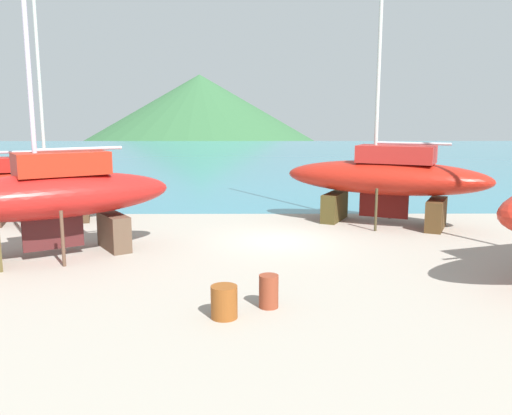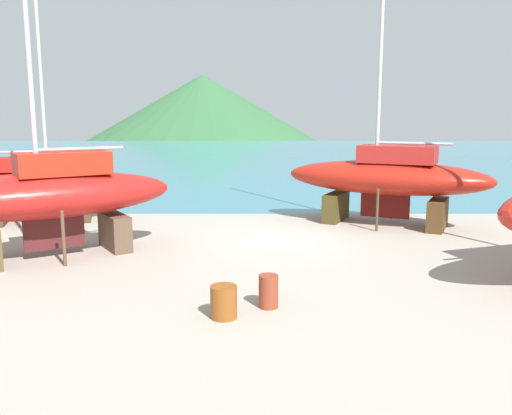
{
  "view_description": "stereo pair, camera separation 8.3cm",
  "coord_description": "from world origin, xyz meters",
  "px_view_note": "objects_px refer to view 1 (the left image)",
  "views": [
    {
      "loc": [
        -1.04,
        -20.9,
        5.03
      ],
      "look_at": [
        -0.93,
        -0.15,
        1.41
      ],
      "focal_mm": 36.72,
      "sensor_mm": 36.0,
      "label": 1
    },
    {
      "loc": [
        -0.96,
        -20.9,
        5.03
      ],
      "look_at": [
        -0.93,
        -0.15,
        1.41
      ],
      "focal_mm": 36.72,
      "sensor_mm": 36.0,
      "label": 2
    }
  ],
  "objects_px": {
    "sailboat_large_starboard": "(37,183)",
    "sailboat_small_center": "(52,196)",
    "sailboat_far_slipway": "(386,177)",
    "barrel_ochre": "(269,291)",
    "barrel_by_slipway": "(224,302)"
  },
  "relations": [
    {
      "from": "sailboat_large_starboard",
      "to": "barrel_by_slipway",
      "type": "bearing_deg",
      "value": -67.96
    },
    {
      "from": "sailboat_small_center",
      "to": "barrel_by_slipway",
      "type": "height_order",
      "value": "sailboat_small_center"
    },
    {
      "from": "sailboat_large_starboard",
      "to": "barrel_ochre",
      "type": "bearing_deg",
      "value": -63.0
    },
    {
      "from": "sailboat_small_center",
      "to": "sailboat_large_starboard",
      "type": "height_order",
      "value": "sailboat_small_center"
    },
    {
      "from": "sailboat_small_center",
      "to": "barrel_by_slipway",
      "type": "bearing_deg",
      "value": 104.94
    },
    {
      "from": "sailboat_far_slipway",
      "to": "sailboat_large_starboard",
      "type": "bearing_deg",
      "value": 23.52
    },
    {
      "from": "sailboat_small_center",
      "to": "sailboat_large_starboard",
      "type": "bearing_deg",
      "value": -96.41
    },
    {
      "from": "sailboat_far_slipway",
      "to": "barrel_by_slipway",
      "type": "bearing_deg",
      "value": 84.72
    },
    {
      "from": "sailboat_far_slipway",
      "to": "barrel_ochre",
      "type": "height_order",
      "value": "sailboat_far_slipway"
    },
    {
      "from": "barrel_ochre",
      "to": "sailboat_far_slipway",
      "type": "bearing_deg",
      "value": 62.06
    },
    {
      "from": "sailboat_small_center",
      "to": "sailboat_far_slipway",
      "type": "distance_m",
      "value": 14.52
    },
    {
      "from": "sailboat_large_starboard",
      "to": "barrel_by_slipway",
      "type": "relative_size",
      "value": 16.5
    },
    {
      "from": "sailboat_large_starboard",
      "to": "barrel_ochre",
      "type": "height_order",
      "value": "sailboat_large_starboard"
    },
    {
      "from": "sailboat_small_center",
      "to": "barrel_ochre",
      "type": "relative_size",
      "value": 16.64
    },
    {
      "from": "sailboat_large_starboard",
      "to": "sailboat_small_center",
      "type": "bearing_deg",
      "value": -79.77
    }
  ]
}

